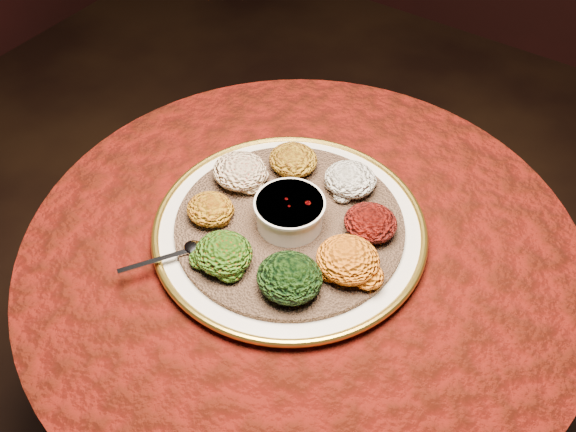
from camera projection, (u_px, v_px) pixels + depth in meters
The scene contains 13 objects.
table at pixel (301, 307), 1.22m from camera, with size 0.96×0.96×0.73m.
platter at pixel (290, 229), 1.10m from camera, with size 0.53×0.53×0.02m.
injera at pixel (290, 225), 1.09m from camera, with size 0.39×0.39×0.01m, color brown.
stew_bowl at pixel (290, 211), 1.06m from camera, with size 0.12×0.12×0.05m.
spoon at pixel (189, 250), 1.04m from camera, with size 0.10×0.12×0.01m.
portion_ayib at pixel (350, 179), 1.13m from camera, with size 0.09×0.09×0.04m, color silver.
portion_kitfo at pixel (371, 223), 1.06m from camera, with size 0.09×0.09×0.04m, color black.
portion_tikil at pixel (348, 260), 1.00m from camera, with size 0.10×0.10×0.05m, color #A1620D.
portion_gomen at pixel (289, 277), 0.98m from camera, with size 0.10×0.10×0.05m, color black.
portion_mixveg at pixel (224, 253), 1.01m from camera, with size 0.09×0.09×0.05m, color #993309.
portion_kik at pixel (210, 209), 1.08m from camera, with size 0.08×0.08×0.04m, color #AB710F.
portion_timatim at pixel (240, 171), 1.14m from camera, with size 0.10×0.09×0.05m, color maroon.
portion_shiro at pixel (293, 160), 1.16m from camera, with size 0.09×0.08×0.04m, color #9E7213.
Camera 1 is at (0.37, -0.59, 1.57)m, focal length 40.00 mm.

